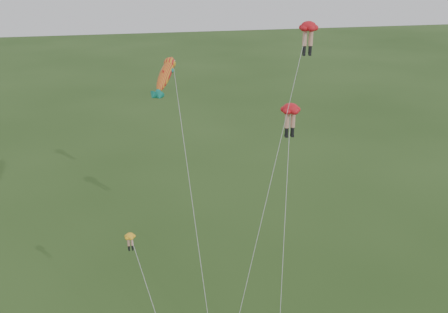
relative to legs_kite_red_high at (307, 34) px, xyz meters
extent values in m
ellipsoid|color=red|center=(0.14, 0.16, 0.56)|extent=(1.62, 1.62, 0.71)
cylinder|color=tan|center=(-0.08, 0.20, -0.28)|extent=(0.32, 0.32, 1.09)
cylinder|color=black|center=(-0.08, 0.20, -1.10)|extent=(0.25, 0.25, 0.54)
cube|color=black|center=(-0.08, 0.20, -1.45)|extent=(0.22, 0.34, 0.16)
cylinder|color=tan|center=(0.35, 0.13, -0.28)|extent=(0.32, 0.32, 1.09)
cylinder|color=black|center=(0.35, 0.13, -1.10)|extent=(0.25, 0.25, 0.54)
cube|color=black|center=(0.35, 0.13, -1.45)|extent=(0.22, 0.34, 0.16)
cylinder|color=silver|center=(-3.70, -4.39, -9.73)|extent=(7.70, 9.15, 21.28)
ellipsoid|color=red|center=(-1.33, -1.19, -5.02)|extent=(1.58, 1.58, 0.75)
cylinder|color=tan|center=(-1.56, -1.20, -5.91)|extent=(0.33, 0.33, 1.15)
cylinder|color=black|center=(-1.56, -1.20, -6.77)|extent=(0.26, 0.26, 0.57)
cube|color=black|center=(-1.56, -1.20, -7.14)|extent=(0.20, 0.34, 0.17)
cylinder|color=tan|center=(-1.10, -1.18, -5.91)|extent=(0.33, 0.33, 1.15)
cylinder|color=black|center=(-1.10, -1.18, -6.77)|extent=(0.26, 0.26, 0.57)
cube|color=black|center=(-1.10, -1.18, -7.14)|extent=(0.20, 0.34, 0.17)
cylinder|color=silver|center=(-2.78, -5.43, -12.51)|extent=(2.93, 8.52, 15.72)
ellipsoid|color=yellow|center=(-13.38, -4.09, -12.53)|extent=(0.86, 0.86, 0.39)
cylinder|color=tan|center=(-13.50, -4.10, -12.99)|extent=(0.18, 0.18, 0.60)
cylinder|color=black|center=(-13.50, -4.10, -13.44)|extent=(0.14, 0.14, 0.30)
cube|color=black|center=(-13.50, -4.10, -13.64)|extent=(0.11, 0.18, 0.09)
cylinder|color=tan|center=(-13.26, -4.08, -12.99)|extent=(0.18, 0.18, 0.60)
cylinder|color=black|center=(-13.26, -4.08, -13.44)|extent=(0.14, 0.14, 0.30)
cube|color=black|center=(-13.26, -4.08, -13.64)|extent=(0.11, 0.18, 0.09)
cylinder|color=silver|center=(-12.11, -7.44, -16.35)|extent=(2.57, 6.74, 8.05)
ellipsoid|color=gold|center=(-10.10, 0.64, -2.54)|extent=(2.30, 3.40, 2.57)
sphere|color=gold|center=(-10.10, 0.64, -2.54)|extent=(1.36, 1.51, 1.24)
cone|color=#127766|center=(-10.10, 0.64, -2.54)|extent=(1.13, 1.32, 1.22)
cone|color=#127766|center=(-10.10, 0.64, -2.54)|extent=(1.13, 1.32, 1.22)
cone|color=#127766|center=(-10.10, 0.64, -2.54)|extent=(0.64, 0.74, 0.68)
cone|color=#127766|center=(-10.10, 0.64, -2.54)|extent=(0.64, 0.74, 0.68)
cone|color=#B21219|center=(-10.10, 0.64, -2.54)|extent=(0.68, 0.77, 0.66)
cylinder|color=silver|center=(-9.29, -4.88, -11.45)|extent=(1.64, 11.08, 17.83)
camera|label=1|loc=(-12.71, -34.18, 5.50)|focal=40.00mm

